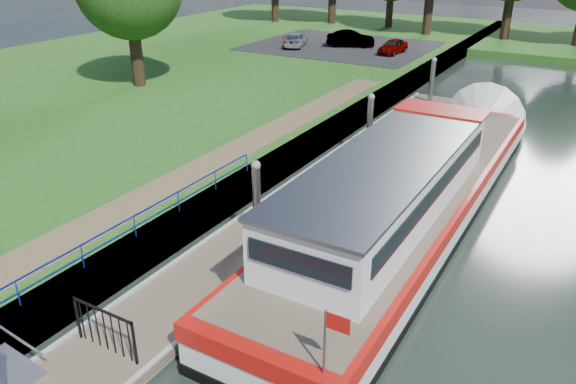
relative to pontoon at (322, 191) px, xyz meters
The scene contains 12 objects.
riverbank 18.11m from the pontoon, behind, with size 32.00×90.00×0.78m, color #1F4D16.
bank_edge 3.25m from the pontoon, 141.89° to the left, with size 1.10×90.00×0.78m, color #473D2D.
footpath 6.69m from the pontoon, 131.35° to the right, with size 1.60×40.00×0.05m, color brown.
carpark 27.32m from the pontoon, 113.75° to the left, with size 14.00×12.00×0.06m, color black.
blue_fence 10.43m from the pontoon, 105.38° to the right, with size 0.04×18.04×0.72m.
pontoon is the anchor object (origin of this frame).
mooring_piles 1.10m from the pontoon, ahead, with size 0.30×27.30×3.55m.
gate_panel 10.84m from the pontoon, 90.00° to the right, with size 1.85×0.05×1.15m.
barge 3.71m from the pontoon, ahead, with size 4.36×21.15×4.78m.
car_a 24.68m from the pontoon, 104.52° to the left, with size 1.29×3.20×1.09m, color #999999.
car_b 26.86m from the pontoon, 112.21° to the left, with size 1.34×3.84×1.26m, color #999999.
car_c 26.63m from the pontoon, 121.78° to the left, with size 1.53×3.76×1.09m, color #999999.
Camera 1 is at (8.73, -4.54, 9.13)m, focal length 35.00 mm.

